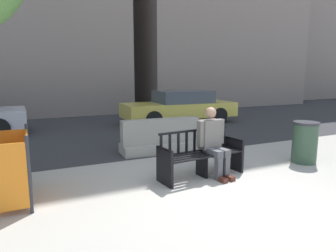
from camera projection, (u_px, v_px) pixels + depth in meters
ground_plane at (231, 197)px, 4.75m from camera, size 200.00×200.00×0.00m
street_asphalt at (103, 122)px, 12.50m from camera, size 120.00×12.00×0.01m
street_bench at (201, 156)px, 5.67m from camera, size 1.73×0.70×0.88m
seated_person at (213, 140)px, 5.69m from camera, size 0.59×0.75×1.31m
jersey_barrier_centre at (161, 139)px, 7.52m from camera, size 2.03×0.77×0.84m
car_taxi_near at (180, 107)px, 12.14m from camera, size 4.59×1.99×1.30m
trash_bin at (305, 142)px, 6.58m from camera, size 0.55×0.55×0.91m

